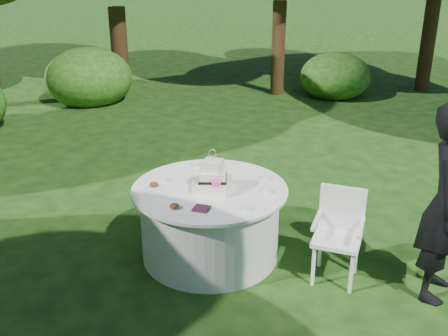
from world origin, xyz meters
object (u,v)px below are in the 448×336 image
at_px(guest, 448,204).
at_px(chair, 339,228).
at_px(napkins, 201,209).
at_px(table, 210,222).
at_px(cake, 213,179).

bearing_deg(guest, chair, 98.33).
distance_m(napkins, table, 0.62).
xyz_separation_m(napkins, chair, (1.21, 0.50, -0.26)).
bearing_deg(table, guest, 0.37).
bearing_deg(napkins, guest, 13.09).
height_order(napkins, cake, cake).
xyz_separation_m(guest, table, (-2.19, -0.01, -0.52)).
distance_m(table, cake, 0.50).
height_order(napkins, chair, chair).
relative_size(cake, chair, 0.48).
bearing_deg(guest, table, 99.26).
relative_size(napkins, table, 0.09).
bearing_deg(chair, cake, -177.56).
bearing_deg(chair, guest, -0.56).
xyz_separation_m(guest, cake, (-2.15, -0.04, -0.02)).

